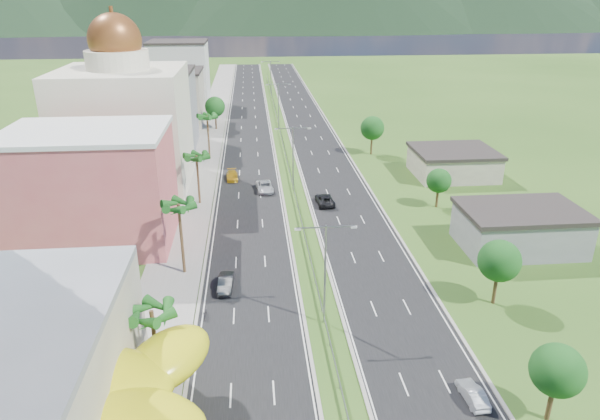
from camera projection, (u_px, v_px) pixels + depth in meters
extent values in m
plane|color=#2D5119|center=(339.00, 389.00, 46.08)|extent=(500.00, 500.00, 0.00)
cube|color=black|center=(249.00, 133.00, 128.31)|extent=(11.00, 260.00, 0.04)
cube|color=black|center=(311.00, 132.00, 129.59)|extent=(11.00, 260.00, 0.04)
cube|color=gray|center=(209.00, 134.00, 127.49)|extent=(7.00, 260.00, 0.12)
cube|color=gray|center=(285.00, 151.00, 112.15)|extent=(0.08, 216.00, 0.28)
cube|color=gray|center=(268.00, 79.00, 206.18)|extent=(0.10, 0.12, 0.70)
cylinder|color=gray|center=(325.00, 276.00, 53.20)|extent=(0.20, 0.20, 11.00)
cube|color=gray|center=(311.00, 228.00, 51.06)|extent=(2.88, 0.12, 0.12)
cube|color=gray|center=(341.00, 227.00, 51.30)|extent=(2.88, 0.12, 0.12)
cube|color=silver|center=(298.00, 229.00, 50.99)|extent=(0.60, 0.25, 0.18)
cube|color=silver|center=(354.00, 227.00, 51.45)|extent=(0.60, 0.25, 0.18)
cylinder|color=gray|center=(293.00, 159.00, 90.03)|extent=(0.20, 0.20, 11.00)
cube|color=gray|center=(284.00, 128.00, 87.89)|extent=(2.88, 0.12, 0.12)
cube|color=gray|center=(302.00, 128.00, 88.14)|extent=(2.88, 0.12, 0.12)
cube|color=silver|center=(276.00, 129.00, 87.82)|extent=(0.60, 0.25, 0.18)
cube|color=silver|center=(309.00, 128.00, 88.28)|extent=(0.60, 0.25, 0.18)
cylinder|color=gray|center=(278.00, 106.00, 131.47)|extent=(0.20, 0.20, 11.00)
cube|color=gray|center=(272.00, 84.00, 129.33)|extent=(2.88, 0.12, 0.12)
cube|color=gray|center=(284.00, 84.00, 129.58)|extent=(2.88, 0.12, 0.12)
cube|color=silver|center=(267.00, 85.00, 129.26)|extent=(0.60, 0.25, 0.18)
cube|color=silver|center=(289.00, 84.00, 129.72)|extent=(0.60, 0.25, 0.18)
cylinder|color=gray|center=(271.00, 78.00, 172.91)|extent=(0.20, 0.20, 11.00)
cube|color=gray|center=(266.00, 61.00, 170.77)|extent=(2.88, 0.12, 0.12)
cube|color=gray|center=(275.00, 61.00, 171.01)|extent=(2.88, 0.12, 0.12)
cube|color=silver|center=(262.00, 62.00, 170.70)|extent=(0.60, 0.25, 0.18)
cube|color=silver|center=(279.00, 62.00, 171.16)|extent=(0.60, 0.25, 0.18)
cylinder|color=gray|center=(39.00, 405.00, 41.44)|extent=(0.50, 0.50, 4.00)
cylinder|color=gray|center=(157.00, 398.00, 42.20)|extent=(0.50, 0.50, 4.00)
cube|color=#CB535A|center=(92.00, 190.00, 70.32)|extent=(20.00, 15.00, 15.00)
cube|color=beige|center=(126.00, 129.00, 90.55)|extent=(20.00, 20.00, 20.00)
cylinder|color=beige|center=(117.00, 60.00, 86.17)|extent=(10.00, 10.00, 3.00)
sphere|color=brown|center=(115.00, 40.00, 85.03)|extent=(8.40, 8.40, 8.40)
cube|color=gray|center=(156.00, 111.00, 114.42)|extent=(16.00, 15.00, 16.00)
cube|color=#9F9283|center=(171.00, 98.00, 135.24)|extent=(16.00, 15.00, 13.00)
cube|color=silver|center=(180.00, 75.00, 155.47)|extent=(16.00, 15.00, 18.00)
cube|color=gray|center=(519.00, 230.00, 70.53)|extent=(15.00, 10.00, 5.00)
cube|color=#9F9283|center=(453.00, 164.00, 98.44)|extent=(14.00, 12.00, 4.40)
cylinder|color=#47301C|center=(156.00, 349.00, 45.18)|extent=(0.36, 0.36, 7.50)
cylinder|color=#47301C|center=(182.00, 239.00, 63.31)|extent=(0.36, 0.36, 9.00)
cylinder|color=#47301C|center=(198.00, 180.00, 84.68)|extent=(0.36, 0.36, 8.00)
cylinder|color=#47301C|center=(209.00, 137.00, 107.55)|extent=(0.36, 0.36, 8.80)
cylinder|color=#47301C|center=(216.00, 119.00, 131.32)|extent=(0.40, 0.40, 4.90)
sphere|color=#1B571B|center=(215.00, 107.00, 130.12)|extent=(4.90, 4.90, 4.90)
cylinder|color=#47301C|center=(551.00, 398.00, 42.03)|extent=(0.40, 0.40, 4.20)
sphere|color=#1B571B|center=(557.00, 370.00, 41.01)|extent=(4.20, 4.20, 4.20)
cylinder|color=#47301C|center=(496.00, 285.00, 57.88)|extent=(0.40, 0.40, 4.55)
sphere|color=#1B571B|center=(499.00, 261.00, 56.76)|extent=(4.55, 4.55, 4.55)
cylinder|color=#47301C|center=(437.00, 196.00, 84.05)|extent=(0.40, 0.40, 3.85)
sphere|color=#1B571B|center=(439.00, 181.00, 83.11)|extent=(3.85, 3.85, 3.85)
cylinder|color=#47301C|center=(372.00, 143.00, 111.14)|extent=(0.40, 0.40, 4.90)
sphere|color=#1B571B|center=(372.00, 128.00, 109.94)|extent=(4.90, 4.90, 4.90)
imported|color=black|center=(226.00, 283.00, 61.13)|extent=(1.90, 4.71, 1.52)
imported|color=#ACAFB4|center=(265.00, 187.00, 91.10)|extent=(3.08, 5.83, 1.56)
imported|color=gold|center=(232.00, 176.00, 96.74)|extent=(2.27, 5.00, 1.42)
imported|color=#B5B9BD|center=(473.00, 394.00, 44.47)|extent=(1.65, 4.05, 1.31)
imported|color=black|center=(325.00, 200.00, 85.50)|extent=(2.86, 5.67, 1.54)
imported|color=black|center=(205.00, 312.00, 55.92)|extent=(0.59, 1.80, 1.14)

